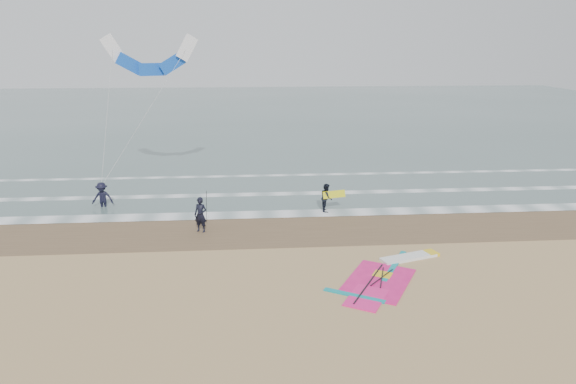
{
  "coord_description": "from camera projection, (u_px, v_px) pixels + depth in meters",
  "views": [
    {
      "loc": [
        -1.88,
        -17.94,
        8.99
      ],
      "look_at": [
        -0.14,
        5.0,
        2.2
      ],
      "focal_mm": 32.0,
      "sensor_mm": 36.0,
      "label": 1
    }
  ],
  "objects": [
    {
      "name": "sea_water",
      "position": [
        264.0,
        114.0,
        65.74
      ],
      "size": [
        120.0,
        80.0,
        0.02
      ],
      "primitive_type": "cube",
      "color": "#47605E",
      "rests_on": "ground"
    },
    {
      "name": "ground",
      "position": [
        301.0,
        283.0,
        19.83
      ],
      "size": [
        120.0,
        120.0,
        0.0
      ],
      "primitive_type": "plane",
      "color": "tan",
      "rests_on": "ground"
    },
    {
      "name": "held_pole",
      "position": [
        206.0,
        207.0,
        24.82
      ],
      "size": [
        0.17,
        0.86,
        1.82
      ],
      "color": "black",
      "rests_on": "ground"
    },
    {
      "name": "carried_kiteboard",
      "position": [
        334.0,
        194.0,
        27.84
      ],
      "size": [
        1.3,
        0.51,
        0.39
      ],
      "color": "yellow",
      "rests_on": "ground"
    },
    {
      "name": "person_walking",
      "position": [
        326.0,
        198.0,
        27.97
      ],
      "size": [
        0.65,
        0.8,
        1.56
      ],
      "primitive_type": "imported",
      "rotation": [
        0.0,
        0.0,
        1.49
      ],
      "color": "black",
      "rests_on": "ground"
    },
    {
      "name": "foam_waterline",
      "position": [
        283.0,
        201.0,
        29.81
      ],
      "size": [
        120.0,
        9.15,
        0.02
      ],
      "color": "white",
      "rests_on": "ground"
    },
    {
      "name": "windsurf_rig",
      "position": [
        388.0,
        274.0,
        20.48
      ],
      "size": [
        5.51,
        5.22,
        0.13
      ],
      "color": "white",
      "rests_on": "ground"
    },
    {
      "name": "surf_kite",
      "position": [
        150.0,
        59.0,
        31.18
      ],
      "size": [
        5.83,
        4.96,
        8.23
      ],
      "color": "white",
      "rests_on": "ground"
    },
    {
      "name": "wet_sand_band",
      "position": [
        289.0,
        228.0,
        25.57
      ],
      "size": [
        120.0,
        5.0,
        0.01
      ],
      "primitive_type": "cube",
      "color": "brown",
      "rests_on": "ground"
    },
    {
      "name": "person_wading",
      "position": [
        102.0,
        192.0,
        28.55
      ],
      "size": [
        1.18,
        0.7,
        1.8
      ],
      "primitive_type": "imported",
      "rotation": [
        0.0,
        0.0,
        -0.03
      ],
      "color": "black",
      "rests_on": "ground"
    },
    {
      "name": "person_standing",
      "position": [
        201.0,
        215.0,
        24.91
      ],
      "size": [
        0.75,
        0.63,
        1.75
      ],
      "primitive_type": "imported",
      "rotation": [
        0.0,
        0.0,
        -0.39
      ],
      "color": "black",
      "rests_on": "ground"
    }
  ]
}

